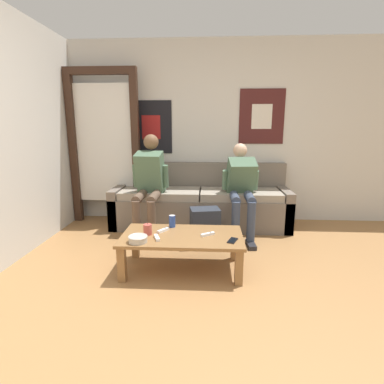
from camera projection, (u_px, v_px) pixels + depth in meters
ground_plane at (207, 327)px, 2.10m from camera, size 18.00×18.00×0.00m
wall_back at (210, 133)px, 4.32m from camera, size 10.00×0.07×2.55m
door_frame at (104, 139)px, 4.21m from camera, size 1.00×0.10×2.15m
couch at (200, 204)px, 4.20m from camera, size 2.42×0.70×0.86m
coffee_table at (182, 240)px, 2.88m from camera, size 1.16×0.62×0.36m
person_seated_adult at (149, 181)px, 3.81m from camera, size 0.47×0.87×1.27m
person_seated_teen at (241, 185)px, 3.78m from camera, size 0.47×0.93×1.15m
backpack at (205, 228)px, 3.51m from camera, size 0.37×0.32×0.44m
ceramic_bowl at (138, 239)px, 2.68m from camera, size 0.18×0.18×0.06m
pillar_candle at (148, 229)px, 2.87m from camera, size 0.08×0.08×0.12m
drink_can_blue at (172, 221)px, 3.08m from camera, size 0.07×0.07×0.12m
game_controller_near_left at (208, 234)px, 2.85m from camera, size 0.14×0.11×0.03m
game_controller_near_right at (157, 238)px, 2.76m from camera, size 0.08×0.15×0.03m
game_controller_far_center at (163, 230)px, 2.96m from camera, size 0.11×0.14×0.03m
cell_phone at (233, 240)px, 2.71m from camera, size 0.11×0.15×0.01m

